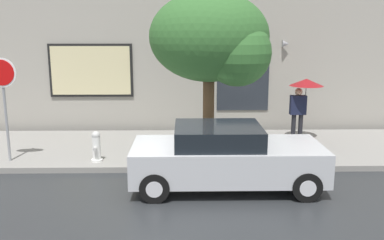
% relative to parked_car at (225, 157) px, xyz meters
% --- Properties ---
extents(ground_plane, '(60.00, 60.00, 0.00)m').
position_rel_parked_car_xyz_m(ground_plane, '(-1.11, -0.01, -0.72)').
color(ground_plane, '#282B2D').
extents(sidewalk, '(20.00, 4.00, 0.15)m').
position_rel_parked_car_xyz_m(sidewalk, '(-1.11, 2.99, -0.65)').
color(sidewalk, gray).
rests_on(sidewalk, ground).
extents(building_facade, '(20.00, 0.67, 7.00)m').
position_rel_parked_car_xyz_m(building_facade, '(-1.13, 5.49, 2.76)').
color(building_facade, '#9E998E').
rests_on(building_facade, ground).
extents(parked_car, '(4.31, 1.95, 1.45)m').
position_rel_parked_car_xyz_m(parked_car, '(0.00, 0.00, 0.00)').
color(parked_car, '#B7BABF').
rests_on(parked_car, ground).
extents(fire_hydrant, '(0.30, 0.44, 0.82)m').
position_rel_parked_car_xyz_m(fire_hydrant, '(-3.26, 1.52, -0.17)').
color(fire_hydrant, white).
rests_on(fire_hydrant, sidewalk).
extents(pedestrian_with_umbrella, '(1.03, 1.03, 1.95)m').
position_rel_parked_car_xyz_m(pedestrian_with_umbrella, '(2.74, 3.55, 0.99)').
color(pedestrian_with_umbrella, black).
rests_on(pedestrian_with_umbrella, sidewalk).
extents(street_tree, '(3.09, 2.62, 4.40)m').
position_rel_parked_car_xyz_m(street_tree, '(-0.15, 1.71, 2.57)').
color(street_tree, '#4C3823').
rests_on(street_tree, sidewalk).
extents(stop_sign, '(0.76, 0.10, 2.73)m').
position_rel_parked_car_xyz_m(stop_sign, '(-5.59, 1.59, 1.35)').
color(stop_sign, gray).
rests_on(stop_sign, sidewalk).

